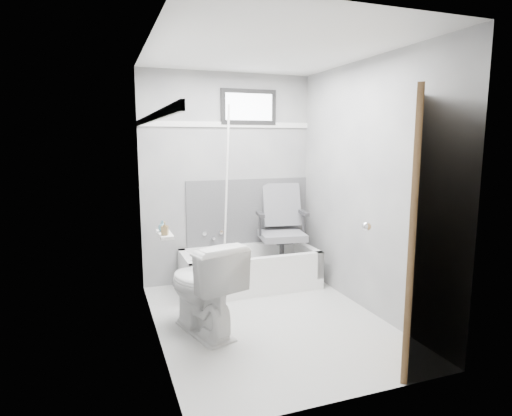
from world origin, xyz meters
name	(u,v)px	position (x,y,z in m)	size (l,w,h in m)	color
floor	(269,321)	(0.00, 0.00, 0.00)	(2.60, 2.60, 0.00)	silver
ceiling	(270,49)	(0.00, 0.00, 2.40)	(2.60, 2.60, 0.00)	silver
wall_back	(228,179)	(0.00, 1.30, 1.20)	(2.00, 0.02, 2.40)	slate
wall_front	(351,216)	(0.00, -1.30, 1.20)	(2.00, 0.02, 2.40)	slate
wall_left	(154,197)	(-1.00, 0.00, 1.20)	(0.02, 2.60, 2.40)	slate
wall_right	(367,187)	(1.00, 0.00, 1.20)	(0.02, 2.60, 2.40)	slate
bathtub	(250,269)	(0.14, 0.93, 0.21)	(1.50, 0.70, 0.42)	white
office_chair	(282,229)	(0.55, 0.98, 0.63)	(0.59, 0.59, 1.02)	slate
toilet	(203,287)	(-0.62, -0.02, 0.40)	(0.46, 0.82, 0.81)	white
door	(472,236)	(0.98, -1.28, 1.00)	(0.78, 0.78, 2.00)	brown
window	(249,107)	(0.25, 1.29, 2.02)	(0.66, 0.04, 0.40)	black
backerboard	(249,212)	(0.25, 1.29, 0.80)	(1.50, 0.02, 0.78)	#4C4C4F
trim_back	(228,124)	(0.00, 1.29, 1.82)	(2.00, 0.02, 0.06)	white
trim_left	(152,117)	(-0.99, 0.00, 1.82)	(0.02, 2.60, 0.06)	white
pole	(226,194)	(-0.09, 1.06, 1.05)	(0.02, 0.02, 1.95)	white
shelf	(165,234)	(-0.93, -0.07, 0.90)	(0.10, 0.32, 0.03)	white
soap_bottle_a	(165,228)	(-0.94, -0.15, 0.97)	(0.05, 0.05, 0.11)	olive
soap_bottle_b	(162,226)	(-0.94, -0.01, 0.96)	(0.07, 0.07, 0.09)	teal
faucet	(213,235)	(-0.20, 1.27, 0.55)	(0.26, 0.10, 0.16)	silver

